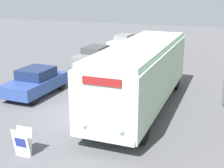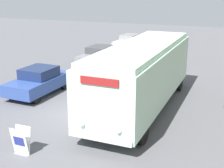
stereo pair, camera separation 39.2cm
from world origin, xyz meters
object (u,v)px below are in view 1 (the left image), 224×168
at_px(vintage_bus, 141,72).
at_px(sign_board, 22,142).
at_px(parked_car_far, 124,41).
at_px(parked_car_near, 36,82).
at_px(parked_car_mid, 95,56).

relative_size(vintage_bus, sign_board, 9.62).
bearing_deg(parked_car_far, vintage_bus, -64.98).
distance_m(parked_car_near, parked_car_mid, 7.81).
bearing_deg(parked_car_far, parked_car_mid, -85.57).
xyz_separation_m(parked_car_mid, parked_car_far, (-0.19, 7.57, -0.03)).
xyz_separation_m(parked_car_near, parked_car_far, (0.04, 15.38, -0.03)).
relative_size(sign_board, parked_car_far, 0.23).
bearing_deg(parked_car_near, parked_car_far, 91.09).
distance_m(parked_car_near, parked_car_far, 15.38).
bearing_deg(parked_car_near, parked_car_mid, 89.57).
bearing_deg(parked_car_far, sign_board, -77.81).
xyz_separation_m(sign_board, parked_car_mid, (-3.28, 13.86, 0.26)).
height_order(vintage_bus, parked_car_far, vintage_bus).
xyz_separation_m(vintage_bus, parked_car_mid, (-5.97, 7.66, -1.11)).
bearing_deg(parked_car_near, vintage_bus, 2.58).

